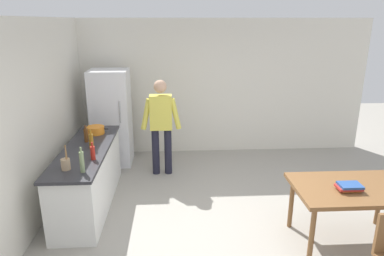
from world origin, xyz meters
name	(u,v)px	position (x,y,z in m)	size (l,w,h in m)	color
ground_plane	(231,230)	(0.00, 0.00, 0.00)	(14.00, 14.00, 0.00)	#9E998E
wall_back	(209,87)	(0.00, 3.00, 1.35)	(6.40, 0.12, 2.70)	silver
wall_left	(21,132)	(-2.60, 0.20, 1.35)	(0.12, 5.60, 2.70)	silver
kitchen_counter	(89,177)	(-2.00, 0.80, 0.45)	(0.64, 2.20, 0.90)	white
refrigerator	(111,118)	(-1.90, 2.40, 0.90)	(0.70, 0.67, 1.80)	white
person	(161,121)	(-0.95, 1.85, 0.98)	(0.70, 0.22, 1.70)	#1E1E2D
dining_table	(352,192)	(1.40, -0.30, 0.67)	(1.40, 0.90, 0.75)	brown
cooking_pot	(96,130)	(-1.99, 1.47, 0.96)	(0.40, 0.28, 0.12)	orange
utensil_jar	(66,164)	(-2.06, 0.06, 0.98)	(0.11, 0.11, 0.32)	tan
bottle_sauce_red	(93,153)	(-1.80, 0.37, 1.00)	(0.06, 0.06, 0.24)	#B22319
bottle_vinegar_tall	(82,162)	(-1.84, -0.03, 1.04)	(0.06, 0.06, 0.32)	gray
bottle_beer_brown	(86,135)	(-2.05, 1.07, 1.01)	(0.06, 0.06, 0.26)	#5B3314
bottle_oil_amber	(91,141)	(-1.91, 0.77, 1.02)	(0.06, 0.06, 0.28)	#996619
book_stack	(349,187)	(1.31, -0.38, 0.79)	(0.28, 0.19, 0.08)	orange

